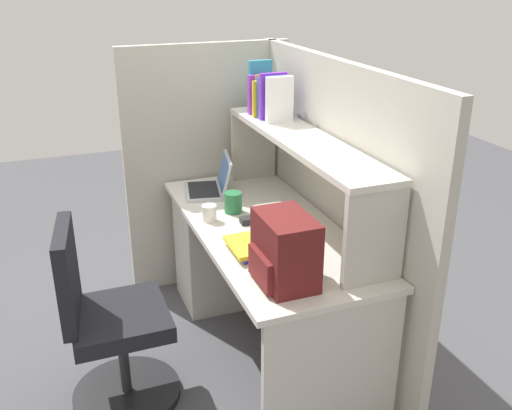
{
  "coord_description": "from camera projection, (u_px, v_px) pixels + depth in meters",
  "views": [
    {
      "loc": [
        2.49,
        -1.0,
        1.96
      ],
      "look_at": [
        0.0,
        -0.05,
        0.85
      ],
      "focal_mm": 40.27,
      "sensor_mm": 36.0,
      "label": 1
    }
  ],
  "objects": [
    {
      "name": "snack_canister",
      "position": [
        233.0,
        202.0,
        3.09
      ],
      "size": [
        0.1,
        0.1,
        0.11
      ],
      "primitive_type": "cylinder",
      "color": "#26723F",
      "rests_on": "desk"
    },
    {
      "name": "paper_cup",
      "position": [
        209.0,
        213.0,
        2.99
      ],
      "size": [
        0.08,
        0.08,
        0.09
      ],
      "primitive_type": "cylinder",
      "color": "white",
      "rests_on": "desk"
    },
    {
      "name": "cubicle_partition_rear",
      "position": [
        331.0,
        207.0,
        3.06
      ],
      "size": [
        1.84,
        0.05,
        1.55
      ],
      "primitive_type": "cube",
      "color": "#B2ADA0",
      "rests_on": "ground_plane"
    },
    {
      "name": "overhead_hutch",
      "position": [
        302.0,
        156.0,
        2.88
      ],
      "size": [
        1.44,
        0.28,
        0.45
      ],
      "color": "#BCB7AC",
      "rests_on": "desk"
    },
    {
      "name": "desk",
      "position": [
        241.0,
        249.0,
        3.41
      ],
      "size": [
        1.6,
        0.7,
        0.73
      ],
      "color": "beige",
      "rests_on": "ground_plane"
    },
    {
      "name": "laptop",
      "position": [
        212.0,
        184.0,
        3.36
      ],
      "size": [
        0.36,
        0.32,
        0.22
      ],
      "color": "#B7BABF",
      "rests_on": "desk"
    },
    {
      "name": "backpack",
      "position": [
        284.0,
        251.0,
        2.37
      ],
      "size": [
        0.3,
        0.23,
        0.3
      ],
      "color": "#591919",
      "rests_on": "desk"
    },
    {
      "name": "desk_book_stack",
      "position": [
        252.0,
        247.0,
        2.67
      ],
      "size": [
        0.25,
        0.2,
        0.04
      ],
      "color": "blue",
      "rests_on": "desk"
    },
    {
      "name": "ground_plane",
      "position": [
        264.0,
        343.0,
        3.23
      ],
      "size": [
        8.0,
        8.0,
        0.0
      ],
      "primitive_type": "plane",
      "color": "#4C4C51"
    },
    {
      "name": "cubicle_partition_left",
      "position": [
        209.0,
        168.0,
        3.65
      ],
      "size": [
        0.05,
        1.06,
        1.55
      ],
      "primitive_type": "cube",
      "color": "#B2ADA0",
      "rests_on": "ground_plane"
    },
    {
      "name": "office_chair",
      "position": [
        108.0,
        330.0,
        2.67
      ],
      "size": [
        0.52,
        0.52,
        0.93
      ],
      "rotation": [
        0.0,
        0.0,
        3.01
      ],
      "color": "black",
      "rests_on": "ground_plane"
    },
    {
      "name": "computer_mouse",
      "position": [
        250.0,
        220.0,
        2.97
      ],
      "size": [
        0.07,
        0.11,
        0.03
      ],
      "primitive_type": "cube",
      "rotation": [
        0.0,
        0.0,
        -0.06
      ],
      "color": "#262628",
      "rests_on": "desk"
    },
    {
      "name": "reference_books_on_shelf",
      "position": [
        269.0,
        95.0,
        3.19
      ],
      "size": [
        0.33,
        0.19,
        0.29
      ],
      "color": "teal",
      "rests_on": "overhead_hutch"
    }
  ]
}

